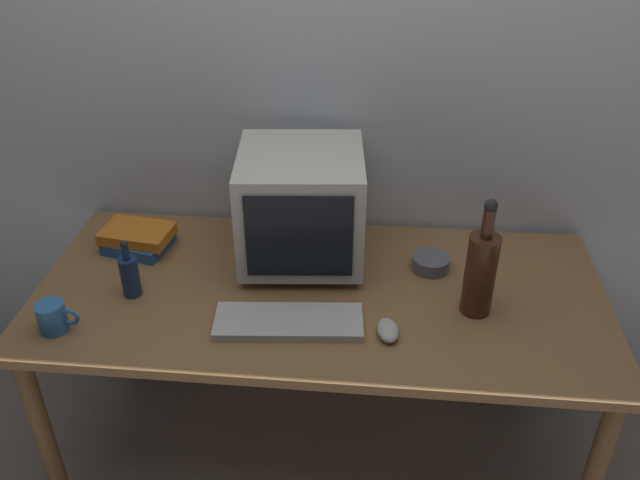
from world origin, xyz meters
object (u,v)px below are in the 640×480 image
at_px(bottle_tall, 481,271).
at_px(computer_mouse, 388,330).
at_px(keyboard, 289,322).
at_px(cd_spindle, 431,263).
at_px(mug, 53,317).
at_px(book_stack, 138,238).
at_px(crt_monitor, 301,207).
at_px(bottle_short, 130,275).

bearing_deg(bottle_tall, computer_mouse, -151.48).
bearing_deg(keyboard, cd_spindle, 32.94).
bearing_deg(keyboard, mug, -177.62).
distance_m(bottle_tall, mug, 1.20).
distance_m(book_stack, mug, 0.44).
bearing_deg(bottle_tall, crt_monitor, 157.30).
bearing_deg(mug, computer_mouse, 4.03).
relative_size(crt_monitor, cd_spindle, 3.48).
xyz_separation_m(bottle_tall, cd_spindle, (-0.12, 0.20, -0.12)).
distance_m(crt_monitor, keyboard, 0.39).
relative_size(bottle_tall, bottle_short, 1.94).
xyz_separation_m(bottle_short, mug, (-0.16, -0.18, -0.03)).
xyz_separation_m(keyboard, cd_spindle, (0.41, 0.32, 0.01)).
xyz_separation_m(crt_monitor, mug, (-0.65, -0.43, -0.15)).
distance_m(crt_monitor, mug, 0.79).
bearing_deg(book_stack, cd_spindle, -1.64).
height_order(computer_mouse, bottle_short, bottle_short).
relative_size(computer_mouse, mug, 0.83).
bearing_deg(cd_spindle, bottle_tall, -59.25).
height_order(computer_mouse, book_stack, book_stack).
bearing_deg(mug, cd_spindle, 20.82).
distance_m(keyboard, computer_mouse, 0.28).
relative_size(crt_monitor, mug, 3.48).
height_order(bottle_short, mug, bottle_short).
xyz_separation_m(crt_monitor, cd_spindle, (0.42, -0.02, -0.17)).
bearing_deg(computer_mouse, cd_spindle, 58.62).
height_order(keyboard, cd_spindle, cd_spindle).
distance_m(bottle_short, book_stack, 0.26).
bearing_deg(cd_spindle, keyboard, -142.14).
relative_size(crt_monitor, computer_mouse, 4.18).
height_order(bottle_short, cd_spindle, bottle_short).
relative_size(keyboard, mug, 3.50).
bearing_deg(cd_spindle, bottle_short, -166.24).
height_order(bottle_tall, cd_spindle, bottle_tall).
bearing_deg(mug, bottle_tall, 9.74).
xyz_separation_m(crt_monitor, computer_mouse, (0.28, -0.36, -0.17)).
distance_m(computer_mouse, bottle_short, 0.78).
xyz_separation_m(crt_monitor, keyboard, (0.00, -0.34, -0.18)).
height_order(bottle_tall, book_stack, bottle_tall).
distance_m(computer_mouse, mug, 0.93).
relative_size(keyboard, bottle_short, 2.20).
bearing_deg(crt_monitor, computer_mouse, -51.90).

